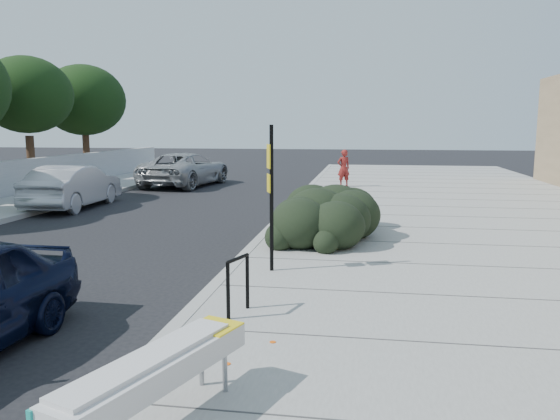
{
  "coord_description": "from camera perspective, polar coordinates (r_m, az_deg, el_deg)",
  "views": [
    {
      "loc": [
        2.5,
        -8.64,
        2.8
      ],
      "look_at": [
        0.66,
        2.96,
        1.0
      ],
      "focal_mm": 35.0,
      "sensor_mm": 36.0,
      "label": 1
    }
  ],
  "objects": [
    {
      "name": "hedge",
      "position": [
        13.3,
        4.6,
        0.26
      ],
      "size": [
        2.53,
        4.02,
        1.4
      ],
      "primitive_type": "ellipsoid",
      "rotation": [
        0.0,
        0.0,
        -0.19
      ],
      "color": "black",
      "rests_on": "sidewalk_near"
    },
    {
      "name": "sign_post",
      "position": [
        9.93,
        -0.99,
        2.17
      ],
      "size": [
        0.15,
        0.3,
        2.68
      ],
      "rotation": [
        0.0,
        0.0,
        0.34
      ],
      "color": "black",
      "rests_on": "sidewalk_near"
    },
    {
      "name": "suv_silver",
      "position": [
        26.42,
        -9.82,
        4.21
      ],
      "size": [
        3.32,
        5.96,
        1.58
      ],
      "primitive_type": "imported",
      "rotation": [
        0.0,
        0.0,
        3.01
      ],
      "color": "#939698",
      "rests_on": "ground"
    },
    {
      "name": "bike_rack",
      "position": [
        7.82,
        -4.42,
        -7.25
      ],
      "size": [
        0.22,
        0.55,
        0.83
      ],
      "rotation": [
        0.0,
        0.0,
        -0.32
      ],
      "color": "black",
      "rests_on": "sidewalk_near"
    },
    {
      "name": "sidewalk_near",
      "position": [
        14.26,
        21.42,
        -2.92
      ],
      "size": [
        11.2,
        50.0,
        0.15
      ],
      "primitive_type": "cube",
      "color": "gray",
      "rests_on": "ground"
    },
    {
      "name": "curb_near",
      "position": [
        14.13,
        -1.35,
        -2.37
      ],
      "size": [
        0.22,
        50.0,
        0.17
      ],
      "primitive_type": "cube",
      "color": "#9E9E99",
      "rests_on": "ground"
    },
    {
      "name": "wagon_silver",
      "position": [
        20.19,
        -20.76,
        2.31
      ],
      "size": [
        1.77,
        4.6,
        1.49
      ],
      "primitive_type": "imported",
      "rotation": [
        0.0,
        0.0,
        3.18
      ],
      "color": "#A3A3A7",
      "rests_on": "ground"
    },
    {
      "name": "ground",
      "position": [
        9.42,
        -6.87,
        -8.64
      ],
      "size": [
        120.0,
        120.0,
        0.0
      ],
      "primitive_type": "plane",
      "color": "black",
      "rests_on": "ground"
    },
    {
      "name": "tree_far_f",
      "position": [
        31.48,
        -19.83,
        10.73
      ],
      "size": [
        4.4,
        4.4,
        6.07
      ],
      "color": "#332114",
      "rests_on": "ground"
    },
    {
      "name": "tree_far_e",
      "position": [
        27.19,
        -24.96,
        10.83
      ],
      "size": [
        4.0,
        4.0,
        5.9
      ],
      "color": "#332114",
      "rests_on": "ground"
    },
    {
      "name": "pedestrian",
      "position": [
        24.5,
        6.66,
        4.37
      ],
      "size": [
        0.71,
        0.63,
        1.64
      ],
      "primitive_type": "imported",
      "rotation": [
        0.0,
        0.0,
        3.62
      ],
      "color": "maroon",
      "rests_on": "sidewalk_near"
    },
    {
      "name": "bench",
      "position": [
        5.1,
        -12.8,
        -16.11
      ],
      "size": [
        1.18,
        2.21,
        0.66
      ],
      "rotation": [
        0.0,
        0.0,
        -0.35
      ],
      "color": "gray",
      "rests_on": "sidewalk_near"
    }
  ]
}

